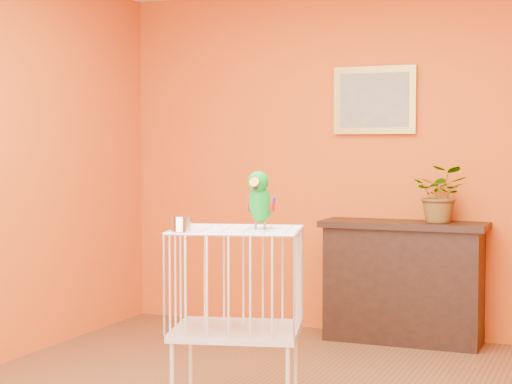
% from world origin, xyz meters
% --- Properties ---
extents(room_shell, '(4.50, 4.50, 4.50)m').
position_xyz_m(room_shell, '(0.00, 0.00, 1.58)').
color(room_shell, '#D05313').
rests_on(room_shell, ground).
extents(console_cabinet, '(1.17, 0.42, 0.87)m').
position_xyz_m(console_cabinet, '(0.27, 2.04, 0.44)').
color(console_cabinet, black).
rests_on(console_cabinet, ground).
extents(potted_plant, '(0.37, 0.41, 0.32)m').
position_xyz_m(potted_plant, '(0.53, 2.00, 1.03)').
color(potted_plant, '#26722D').
rests_on(potted_plant, console_cabinet).
extents(framed_picture, '(0.62, 0.04, 0.50)m').
position_xyz_m(framed_picture, '(0.00, 2.22, 1.75)').
color(framed_picture, '#B89641').
rests_on(framed_picture, room_shell).
extents(birdcage, '(0.74, 0.64, 0.98)m').
position_xyz_m(birdcage, '(-0.14, -0.02, 0.51)').
color(birdcage, beige).
rests_on(birdcage, ground).
extents(feed_cup, '(0.10, 0.10, 0.07)m').
position_xyz_m(feed_cup, '(-0.32, -0.27, 1.03)').
color(feed_cup, silver).
rests_on(feed_cup, birdcage).
extents(parrot, '(0.15, 0.27, 0.30)m').
position_xyz_m(parrot, '(-0.01, -0.00, 1.14)').
color(parrot, '#59544C').
rests_on(parrot, birdcage).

